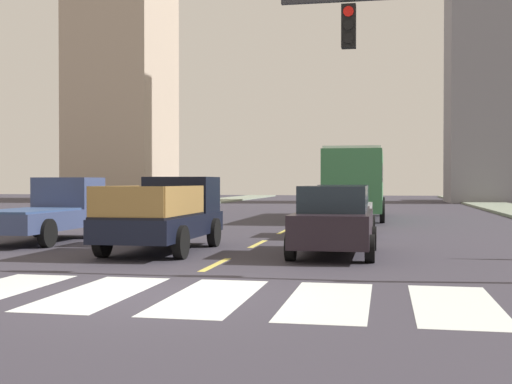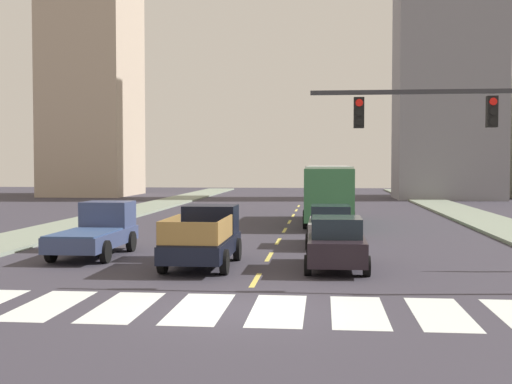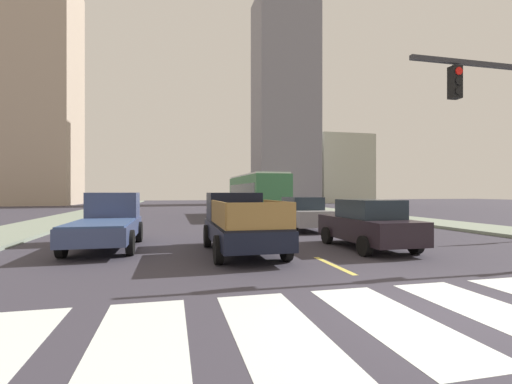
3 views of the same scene
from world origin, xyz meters
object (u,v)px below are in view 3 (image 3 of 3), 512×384
(pickup_stakebed, at_px, (240,223))
(sedan_near_left, at_px, (368,224))
(sedan_mid, at_px, (302,214))
(pickup_dark, at_px, (108,221))
(city_bus, at_px, (256,192))

(pickup_stakebed, height_order, sedan_near_left, pickup_stakebed)
(sedan_mid, distance_m, sedan_near_left, 6.21)
(pickup_stakebed, bearing_deg, sedan_mid, 53.19)
(pickup_stakebed, distance_m, sedan_mid, 7.15)
(pickup_stakebed, relative_size, pickup_dark, 1.00)
(city_bus, bearing_deg, sedan_near_left, -87.56)
(pickup_dark, bearing_deg, pickup_stakebed, -26.53)
(city_bus, height_order, sedan_near_left, city_bus)
(pickup_dark, relative_size, sedan_near_left, 1.18)
(pickup_stakebed, height_order, sedan_mid, pickup_stakebed)
(pickup_stakebed, xyz_separation_m, sedan_mid, (4.33, 5.69, -0.08))
(pickup_stakebed, relative_size, city_bus, 0.48)
(pickup_dark, xyz_separation_m, sedan_near_left, (8.93, -2.58, -0.06))
(city_bus, bearing_deg, sedan_mid, -87.97)
(pickup_dark, distance_m, sedan_near_left, 9.29)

